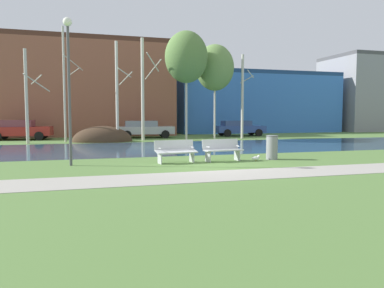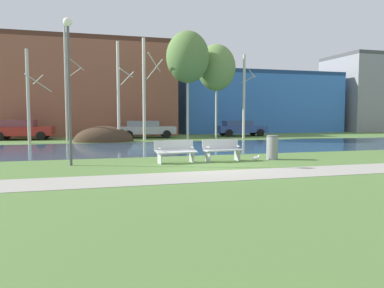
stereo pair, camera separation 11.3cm
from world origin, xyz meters
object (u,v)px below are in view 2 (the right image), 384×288
(trash_bin, at_px, (272,147))
(bench_left, at_px, (176,151))
(seagull, at_px, (256,158))
(bench_right, at_px, (222,149))
(parked_van_nearest_red, at_px, (22,129))
(parked_hatch_third_blue, at_px, (240,128))
(streetlamp, at_px, (69,67))
(parked_sedan_second_silver, at_px, (146,129))

(trash_bin, bearing_deg, bench_left, 179.54)
(seagull, bearing_deg, bench_left, 172.82)
(seagull, bearing_deg, bench_right, 162.49)
(bench_right, distance_m, parked_van_nearest_red, 19.02)
(seagull, bearing_deg, parked_hatch_third_blue, 68.68)
(bench_left, bearing_deg, parked_hatch_third_blue, 59.27)
(seagull, xyz_separation_m, parked_van_nearest_red, (-11.16, 16.66, 0.65))
(bench_left, relative_size, parked_hatch_third_blue, 0.37)
(bench_right, relative_size, parked_van_nearest_red, 0.37)
(bench_left, height_order, trash_bin, trash_bin)
(trash_bin, height_order, parked_hatch_third_blue, parked_hatch_third_blue)
(bench_left, xyz_separation_m, streetlamp, (-3.85, 0.32, 3.07))
(bench_right, relative_size, trash_bin, 1.66)
(parked_van_nearest_red, relative_size, parked_hatch_third_blue, 1.00)
(bench_right, distance_m, seagull, 1.38)
(bench_left, bearing_deg, seagull, -7.18)
(trash_bin, relative_size, parked_van_nearest_red, 0.23)
(bench_left, relative_size, streetlamp, 0.31)
(bench_right, bearing_deg, parked_van_nearest_red, 121.28)
(seagull, xyz_separation_m, parked_hatch_third_blue, (6.57, 16.84, 0.60))
(streetlamp, height_order, parked_hatch_third_blue, streetlamp)
(seagull, xyz_separation_m, parked_sedan_second_silver, (-1.85, 16.57, 0.62))
(trash_bin, distance_m, parked_van_nearest_red, 20.27)
(streetlamp, relative_size, parked_hatch_third_blue, 1.20)
(streetlamp, distance_m, parked_hatch_third_blue, 21.29)
(seagull, xyz_separation_m, streetlamp, (-7.05, 0.72, 3.41))
(trash_bin, bearing_deg, bench_right, 179.13)
(seagull, bearing_deg, trash_bin, 22.22)
(parked_van_nearest_red, distance_m, parked_sedan_second_silver, 9.30)
(bench_left, distance_m, bench_right, 1.92)
(bench_left, bearing_deg, bench_right, 0.00)
(trash_bin, height_order, parked_sedan_second_silver, parked_sedan_second_silver)
(seagull, distance_m, parked_sedan_second_silver, 16.68)
(parked_sedan_second_silver, bearing_deg, bench_left, -94.76)
(bench_right, distance_m, parked_hatch_third_blue, 18.21)
(bench_left, relative_size, parked_van_nearest_red, 0.37)
(streetlamp, distance_m, parked_sedan_second_silver, 16.91)
(streetlamp, xyz_separation_m, parked_sedan_second_silver, (5.20, 15.85, -2.80))
(bench_right, height_order, streetlamp, streetlamp)
(bench_left, xyz_separation_m, parked_van_nearest_red, (-7.96, 16.26, 0.31))
(bench_left, distance_m, streetlamp, 4.94)
(seagull, height_order, parked_van_nearest_red, parked_van_nearest_red)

